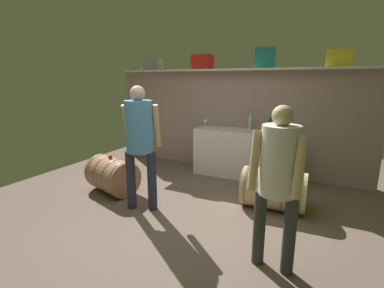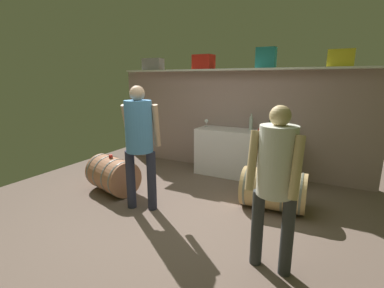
# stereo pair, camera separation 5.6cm
# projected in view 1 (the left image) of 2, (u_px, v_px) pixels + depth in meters

# --- Properties ---
(ground_plane) EXTENTS (6.26, 7.96, 0.02)m
(ground_plane) POSITION_uv_depth(u_px,v_px,m) (191.00, 203.00, 4.09)
(ground_plane) COLOR #6C584E
(back_wall_panel) EXTENTS (5.06, 0.10, 1.94)m
(back_wall_panel) POSITION_uv_depth(u_px,v_px,m) (232.00, 122.00, 5.41)
(back_wall_panel) COLOR gray
(back_wall_panel) RESTS_ON ground
(high_shelf_board) EXTENTS (4.65, 0.40, 0.03)m
(high_shelf_board) POSITION_uv_depth(u_px,v_px,m) (231.00, 70.00, 5.06)
(high_shelf_board) COLOR silver
(high_shelf_board) RESTS_ON back_wall_panel
(toolcase_grey) EXTENTS (0.43, 0.25, 0.24)m
(toolcase_grey) POSITION_uv_depth(u_px,v_px,m) (152.00, 64.00, 5.80)
(toolcase_grey) COLOR gray
(toolcase_grey) RESTS_ON high_shelf_board
(toolcase_red) EXTENTS (0.39, 0.29, 0.27)m
(toolcase_red) POSITION_uv_depth(u_px,v_px,m) (202.00, 62.00, 5.27)
(toolcase_red) COLOR red
(toolcase_red) RESTS_ON high_shelf_board
(toolcase_teal) EXTENTS (0.33, 0.19, 0.35)m
(toolcase_teal) POSITION_uv_depth(u_px,v_px,m) (265.00, 58.00, 4.74)
(toolcase_teal) COLOR #1E7A7B
(toolcase_teal) RESTS_ON high_shelf_board
(toolcase_yellow) EXTENTS (0.38, 0.27, 0.26)m
(toolcase_yellow) POSITION_uv_depth(u_px,v_px,m) (339.00, 58.00, 4.25)
(toolcase_yellow) COLOR yellow
(toolcase_yellow) RESTS_ON high_shelf_board
(work_cabinet) EXTENTS (1.80, 0.55, 0.88)m
(work_cabinet) POSITION_uv_depth(u_px,v_px,m) (243.00, 154.00, 5.09)
(work_cabinet) COLOR white
(work_cabinet) RESTS_ON ground
(wine_bottle_dark) EXTENTS (0.08, 0.08, 0.31)m
(wine_bottle_dark) POSITION_uv_depth(u_px,v_px,m) (275.00, 127.00, 4.53)
(wine_bottle_dark) COLOR black
(wine_bottle_dark) RESTS_ON work_cabinet
(wine_bottle_clear) EXTENTS (0.07, 0.07, 0.30)m
(wine_bottle_clear) POSITION_uv_depth(u_px,v_px,m) (250.00, 122.00, 5.04)
(wine_bottle_clear) COLOR #B8C6BC
(wine_bottle_clear) RESTS_ON work_cabinet
(wine_bottle_green) EXTENTS (0.07, 0.07, 0.27)m
(wine_bottle_green) POSITION_uv_depth(u_px,v_px,m) (270.00, 124.00, 4.93)
(wine_bottle_green) COLOR #275129
(wine_bottle_green) RESTS_ON work_cabinet
(wine_glass) EXTENTS (0.08, 0.08, 0.15)m
(wine_glass) POSITION_uv_depth(u_px,v_px,m) (205.00, 121.00, 5.39)
(wine_glass) COLOR white
(wine_glass) RESTS_ON work_cabinet
(red_funnel) EXTENTS (0.11, 0.11, 0.11)m
(red_funnel) POSITION_uv_depth(u_px,v_px,m) (258.00, 131.00, 4.67)
(red_funnel) COLOR red
(red_funnel) RESTS_ON work_cabinet
(wine_barrel_near) EXTENTS (0.90, 0.75, 0.58)m
(wine_barrel_near) POSITION_uv_depth(u_px,v_px,m) (113.00, 175.00, 4.41)
(wine_barrel_near) COLOR #AD7050
(wine_barrel_near) RESTS_ON ground
(wine_barrel_far) EXTENTS (0.88, 0.61, 0.58)m
(wine_barrel_far) POSITION_uv_depth(u_px,v_px,m) (274.00, 189.00, 3.84)
(wine_barrel_far) COLOR tan
(wine_barrel_far) RESTS_ON ground
(tasting_cup) EXTENTS (0.06, 0.06, 0.05)m
(tasting_cup) POSITION_uv_depth(u_px,v_px,m) (110.00, 156.00, 4.35)
(tasting_cup) COLOR red
(tasting_cup) RESTS_ON wine_barrel_near
(winemaker_pouring) EXTENTS (0.54, 0.44, 1.71)m
(winemaker_pouring) POSITION_uv_depth(u_px,v_px,m) (140.00, 136.00, 3.66)
(winemaker_pouring) COLOR #292B3E
(winemaker_pouring) RESTS_ON ground
(visitor_tasting) EXTENTS (0.48, 0.37, 1.57)m
(visitor_tasting) POSITION_uv_depth(u_px,v_px,m) (278.00, 173.00, 2.45)
(visitor_tasting) COLOR #2F3232
(visitor_tasting) RESTS_ON ground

